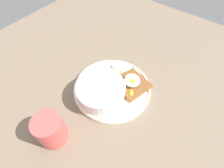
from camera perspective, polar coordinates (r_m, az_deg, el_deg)
The scene contains 10 objects.
ground_plane at distance 59.08cm, azimuth 0.00°, elevation -2.36°, with size 120.00×120.00×2.00cm, color #72614E.
plate at distance 57.62cm, azimuth 0.00°, elevation -1.34°, with size 25.19×25.19×1.60cm.
oatmeal_bowl at distance 53.31cm, azimuth -3.68°, elevation -2.46°, with size 14.91×14.91×5.52cm.
toast_slice at distance 57.69cm, azimuth 6.38°, elevation -0.14°, with size 12.06×12.06×1.33cm.
poached_egg at distance 55.90cm, azimuth 6.57°, elevation 1.10°, with size 5.85×7.13×3.35cm.
banana_slice_front at distance 60.59cm, azimuth 0.79°, elevation 3.68°, with size 3.88×3.98×1.66cm.
banana_slice_left at distance 62.86cm, azimuth 1.24°, elevation 5.91°, with size 3.92×3.93×1.45cm.
banana_slice_back at distance 61.65cm, azimuth 3.15°, elevation 4.80°, with size 3.56×3.73×1.88cm.
banana_slice_right at distance 60.68cm, azimuth -1.89°, elevation 3.41°, with size 4.16×4.14×1.04cm.
coffee_mug at distance 48.87cm, azimuth -19.47°, elevation -13.90°, with size 7.52×7.52×9.14cm.
Camera 1 is at (20.82, -26.93, 49.28)cm, focal length 28.00 mm.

